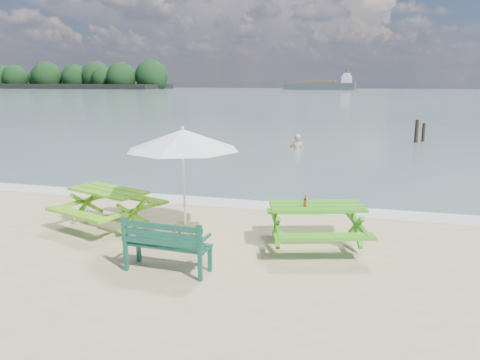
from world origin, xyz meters
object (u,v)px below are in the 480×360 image
(park_bench, at_px, (168,255))
(picnic_table_left, at_px, (109,209))
(beer_bottle, at_px, (305,203))
(picnic_table_right, at_px, (316,227))
(swimmer, at_px, (297,153))
(side_table, at_px, (185,231))
(patio_umbrella, at_px, (183,140))

(park_bench, bearing_deg, picnic_table_left, 139.49)
(beer_bottle, bearing_deg, picnic_table_right, 44.40)
(beer_bottle, height_order, swimmer, beer_bottle)
(picnic_table_left, xyz_separation_m, picnic_table_right, (4.51, -0.08, 0.00))
(picnic_table_right, bearing_deg, swimmer, 99.98)
(swimmer, bearing_deg, beer_bottle, -80.99)
(picnic_table_right, relative_size, park_bench, 1.60)
(beer_bottle, bearing_deg, picnic_table_left, 176.32)
(side_table, relative_size, patio_umbrella, 0.20)
(park_bench, height_order, side_table, park_bench)
(picnic_table_left, relative_size, beer_bottle, 10.77)
(picnic_table_left, relative_size, swimmer, 1.34)
(park_bench, height_order, patio_umbrella, patio_umbrella)
(picnic_table_left, xyz_separation_m, swimmer, (2.18, 13.20, -0.65))
(park_bench, height_order, beer_bottle, beer_bottle)
(side_table, bearing_deg, park_bench, -78.28)
(picnic_table_right, distance_m, beer_bottle, 0.58)
(picnic_table_right, bearing_deg, park_bench, -141.23)
(swimmer, bearing_deg, patio_umbrella, -91.17)
(picnic_table_left, relative_size, park_bench, 1.63)
(picnic_table_left, distance_m, beer_bottle, 4.35)
(picnic_table_left, bearing_deg, swimmer, 80.64)
(patio_umbrella, xyz_separation_m, beer_bottle, (2.41, 0.02, -1.11))
(patio_umbrella, relative_size, swimmer, 1.38)
(picnic_table_left, xyz_separation_m, patio_umbrella, (1.90, -0.30, 1.62))
(beer_bottle, bearing_deg, side_table, -179.44)
(park_bench, distance_m, swimmer, 15.12)
(picnic_table_right, height_order, patio_umbrella, patio_umbrella)
(patio_umbrella, relative_size, beer_bottle, 11.08)
(picnic_table_right, xyz_separation_m, swimmer, (-2.34, 13.28, -0.65))
(picnic_table_right, relative_size, patio_umbrella, 0.95)
(patio_umbrella, distance_m, beer_bottle, 2.65)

